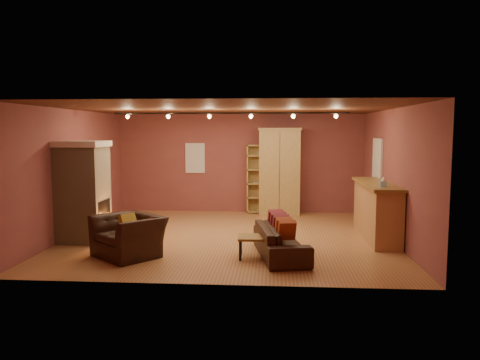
# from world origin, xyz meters

# --- Properties ---
(floor) EXTENTS (7.00, 7.00, 0.00)m
(floor) POSITION_xyz_m (0.00, 0.00, 0.00)
(floor) COLOR brown
(floor) RESTS_ON ground
(ceiling) EXTENTS (7.00, 7.00, 0.00)m
(ceiling) POSITION_xyz_m (0.00, 0.00, 2.80)
(ceiling) COLOR #582F1B
(ceiling) RESTS_ON back_wall
(back_wall) EXTENTS (7.00, 0.02, 2.80)m
(back_wall) POSITION_xyz_m (0.00, 3.25, 1.40)
(back_wall) COLOR brown
(back_wall) RESTS_ON floor
(left_wall) EXTENTS (0.02, 6.50, 2.80)m
(left_wall) POSITION_xyz_m (-3.50, 0.00, 1.40)
(left_wall) COLOR brown
(left_wall) RESTS_ON floor
(right_wall) EXTENTS (0.02, 6.50, 2.80)m
(right_wall) POSITION_xyz_m (3.50, 0.00, 1.40)
(right_wall) COLOR brown
(right_wall) RESTS_ON floor
(fireplace) EXTENTS (1.01, 0.98, 2.12)m
(fireplace) POSITION_xyz_m (-3.04, -0.60, 1.06)
(fireplace) COLOR tan
(fireplace) RESTS_ON floor
(back_window) EXTENTS (0.56, 0.04, 0.86)m
(back_window) POSITION_xyz_m (-1.30, 3.23, 1.55)
(back_window) COLOR silver
(back_window) RESTS_ON back_wall
(bookcase) EXTENTS (0.79, 0.31, 1.94)m
(bookcase) POSITION_xyz_m (0.61, 3.15, 0.99)
(bookcase) COLOR tan
(bookcase) RESTS_ON floor
(armoire) EXTENTS (1.18, 0.67, 2.41)m
(armoire) POSITION_xyz_m (1.13, 2.94, 1.21)
(armoire) COLOR tan
(armoire) RESTS_ON floor
(bar_counter) EXTENTS (0.67, 2.55, 1.22)m
(bar_counter) POSITION_xyz_m (3.20, 0.10, 0.62)
(bar_counter) COLOR tan
(bar_counter) RESTS_ON floor
(tissue_box) EXTENTS (0.15, 0.15, 0.23)m
(tissue_box) POSITION_xyz_m (3.15, -0.67, 1.31)
(tissue_box) COLOR #8DC5E2
(tissue_box) RESTS_ON bar_counter
(right_window) EXTENTS (0.05, 0.90, 1.00)m
(right_window) POSITION_xyz_m (3.47, 1.40, 1.65)
(right_window) COLOR silver
(right_window) RESTS_ON right_wall
(loveseat) EXTENTS (0.90, 2.02, 0.80)m
(loveseat) POSITION_xyz_m (1.10, -1.55, 0.40)
(loveseat) COLOR black
(loveseat) RESTS_ON floor
(armchair) EXTENTS (1.39, 1.34, 1.02)m
(armchair) POSITION_xyz_m (-1.72, -1.75, 0.51)
(armchair) COLOR black
(armchair) RESTS_ON floor
(coffee_table) EXTENTS (0.55, 0.55, 0.40)m
(coffee_table) POSITION_xyz_m (0.58, -1.68, 0.34)
(coffee_table) COLOR olive
(coffee_table) RESTS_ON floor
(track_rail) EXTENTS (5.20, 0.09, 0.13)m
(track_rail) POSITION_xyz_m (0.00, 0.20, 2.69)
(track_rail) COLOR black
(track_rail) RESTS_ON ceiling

